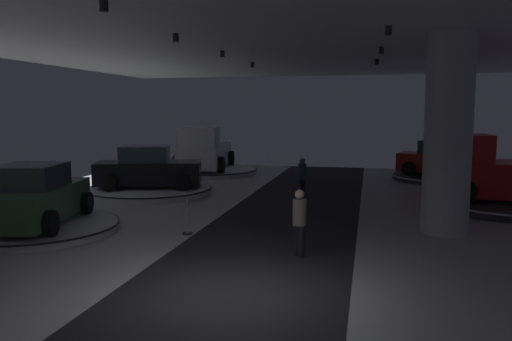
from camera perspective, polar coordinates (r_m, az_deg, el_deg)
name	(u,v)px	position (r m, az deg, el deg)	size (l,w,h in m)	color
ground	(229,297)	(9.56, -3.13, -14.19)	(24.00, 44.00, 0.06)	#B2B2B7
column_right	(448,135)	(14.82, 20.99, 3.84)	(1.28, 1.28, 5.50)	#ADADB2
pickup_truck_far_right	(505,174)	(19.62, 26.41, -0.32)	(5.31, 2.65, 2.30)	red
display_platform_far_left	(150,190)	(21.15, -12.01, -2.19)	(5.14, 5.14, 0.27)	silver
display_car_far_left	(148,169)	(21.03, -12.15, 0.18)	(4.54, 3.14, 1.71)	black
display_platform_deep_left	(205,171)	(27.65, -5.77, 0.00)	(5.68, 5.68, 0.26)	silver
pickup_truck_deep_left	(204,152)	(27.23, -5.92, 2.11)	(3.22, 5.53, 2.30)	silver
display_platform_mid_left	(36,227)	(15.54, -23.74, -5.93)	(4.60, 4.60, 0.22)	#B7B7BC
display_car_mid_left	(34,197)	(15.36, -23.94, -2.81)	(2.98, 4.50, 1.71)	#2D5638
display_platform_deep_right	(443,177)	(26.45, 20.44, -0.72)	(4.89, 4.89, 0.24)	#333338
display_car_deep_right	(443,160)	(26.36, 20.45, 1.16)	(4.55, 3.19, 1.71)	maroon
visitor_walking_near	(299,219)	(11.76, 4.96, -5.46)	(0.32, 0.32, 1.59)	black
visitor_walking_far	(302,175)	(19.57, 5.27, -0.55)	(0.32, 0.32, 1.59)	black
stanchion_a	(187,221)	(14.05, -7.82, -5.71)	(0.28, 0.28, 1.01)	#333338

